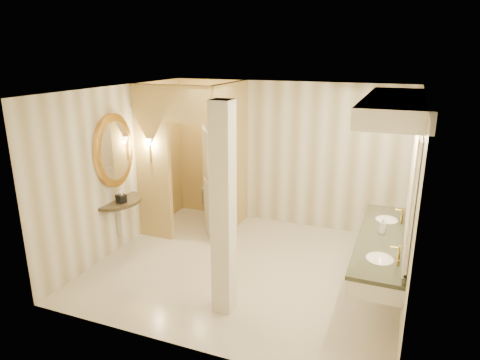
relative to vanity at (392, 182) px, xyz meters
The scene contains 16 objects.
floor 2.56m from the vanity, behind, with size 4.50×4.50×0.00m, color beige.
ceiling 2.25m from the vanity, behind, with size 4.50×4.50×0.00m, color white.
wall_back 2.88m from the vanity, 133.65° to the left, with size 4.50×0.02×2.70m, color beige.
wall_front 2.78m from the vanity, 135.79° to the right, with size 4.50×0.02×2.70m, color beige.
wall_left 4.24m from the vanity, behind, with size 0.02×4.00×2.70m, color beige.
wall_right 0.40m from the vanity, 15.44° to the left, with size 0.02×4.00×2.70m, color beige.
toilet_closet 3.29m from the vanity, 161.53° to the left, with size 1.50×1.55×2.70m.
wall_sconce 3.94m from the vanity, behind, with size 0.14×0.14×0.42m.
vanity is the anchor object (origin of this frame).
console_shelf 4.20m from the vanity, behind, with size 0.92×0.92×1.91m.
pillar 2.16m from the vanity, 150.38° to the right, with size 0.25×0.25×2.70m, color silver.
tissue_box 4.12m from the vanity, behind, with size 0.13×0.13×0.13m, color black.
toilet 3.98m from the vanity, 151.29° to the left, with size 0.41×0.72×0.73m, color white.
soap_bottle_a 0.75m from the vanity, 100.55° to the left, with size 0.06×0.07×0.14m, color beige.
soap_bottle_b 0.71m from the vanity, 121.79° to the left, with size 0.09×0.09×0.12m, color silver.
soap_bottle_c 0.65m from the vanity, 122.55° to the left, with size 0.08×0.09×0.22m, color #C6B28C.
Camera 1 is at (2.09, -5.57, 3.23)m, focal length 32.00 mm.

